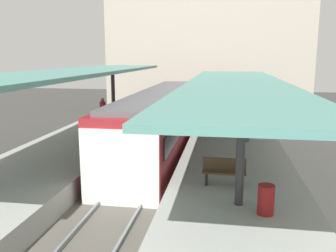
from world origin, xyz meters
TOP-DOWN VIEW (x-y plane):
  - ground_plane at (0.00, 0.00)m, footprint 80.00×80.00m
  - platform_left at (-3.80, 0.00)m, footprint 4.40×28.00m
  - platform_right at (3.80, 0.00)m, footprint 4.40×28.00m
  - track_ballast at (0.00, 0.00)m, footprint 3.20×28.00m
  - rail_near_side at (-0.72, 0.00)m, footprint 0.08×28.00m
  - rail_far_side at (0.72, 0.00)m, footprint 0.08×28.00m
  - commuter_train at (0.00, 4.05)m, footprint 2.78×15.71m
  - canopy_left at (-3.80, 1.40)m, footprint 4.18×21.00m
  - canopy_right at (3.80, 1.40)m, footprint 4.18×21.00m
  - platform_bench at (3.37, -3.34)m, footprint 1.40×0.41m
  - platform_sign at (3.87, -1.25)m, footprint 0.90×0.08m
  - litter_bin at (4.47, -5.43)m, footprint 0.44×0.44m
  - passenger_near_bench at (4.42, 2.94)m, footprint 0.36×0.36m
  - passenger_mid_platform at (5.35, 5.76)m, footprint 0.36×0.36m
  - passenger_far_end at (-3.99, 6.16)m, footprint 0.36×0.36m
  - station_building_backdrop at (1.61, 20.00)m, footprint 18.00×6.00m

SIDE VIEW (x-z plane):
  - ground_plane at x=0.00m, z-range 0.00..0.00m
  - track_ballast at x=0.00m, z-range 0.00..0.20m
  - rail_near_side at x=-0.72m, z-range 0.20..0.34m
  - rail_far_side at x=0.72m, z-range 0.20..0.34m
  - platform_left at x=-3.80m, z-range 0.00..1.00m
  - platform_right at x=3.80m, z-range 0.00..1.00m
  - litter_bin at x=4.47m, z-range 1.00..1.80m
  - platform_bench at x=3.37m, z-range 1.03..1.89m
  - commuter_train at x=0.00m, z-range 0.18..3.28m
  - passenger_near_bench at x=4.42m, z-range 1.03..2.64m
  - passenger_far_end at x=-3.99m, z-range 1.03..2.65m
  - passenger_mid_platform at x=5.35m, z-range 1.03..2.74m
  - platform_sign at x=3.87m, z-range 1.52..3.73m
  - canopy_right at x=3.80m, z-range 2.39..5.41m
  - canopy_left at x=-3.80m, z-range 2.59..6.02m
  - station_building_backdrop at x=1.61m, z-range 0.00..11.00m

